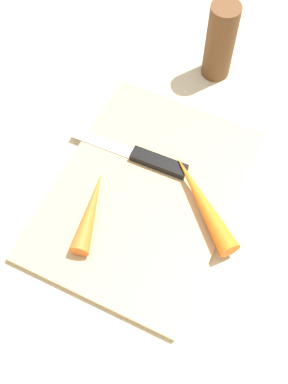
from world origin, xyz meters
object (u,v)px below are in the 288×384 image
(knife, at_px, (154,161))
(carrot_short, at_px, (91,211))
(carrot_long, at_px, (202,201))
(cutting_board, at_px, (144,194))
(pepper_grinder, at_px, (220,42))

(knife, xyz_separation_m, carrot_short, (0.12, -0.04, 0.01))
(carrot_long, bearing_deg, cutting_board, 50.25)
(cutting_board, distance_m, pepper_grinder, 0.29)
(cutting_board, bearing_deg, carrot_long, 99.94)
(carrot_short, bearing_deg, cutting_board, -51.69)
(knife, relative_size, pepper_grinder, 1.41)
(carrot_long, height_order, pepper_grinder, pepper_grinder)
(carrot_long, bearing_deg, knife, 18.58)
(pepper_grinder, bearing_deg, carrot_long, 17.16)
(knife, height_order, carrot_long, carrot_long)
(carrot_long, distance_m, pepper_grinder, 0.28)
(cutting_board, height_order, knife, knife)
(carrot_short, bearing_deg, carrot_long, -73.07)
(cutting_board, relative_size, carrot_short, 2.76)
(knife, distance_m, carrot_long, 0.10)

